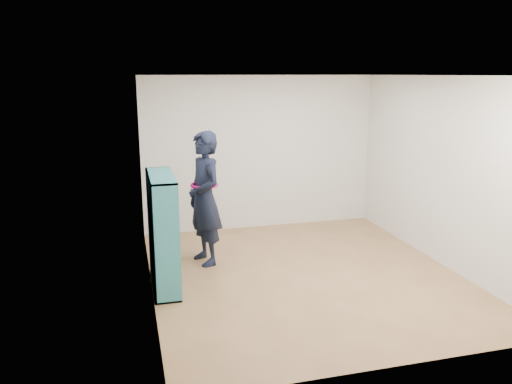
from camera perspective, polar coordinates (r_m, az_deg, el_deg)
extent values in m
plane|color=olive|center=(6.80, 5.54, -9.36)|extent=(4.50, 4.50, 0.00)
plane|color=white|center=(6.28, 6.08, 13.11)|extent=(4.50, 4.50, 0.00)
cube|color=silver|center=(6.02, -12.33, 0.39)|extent=(0.02, 4.50, 2.60)
cube|color=silver|center=(7.35, 20.58, 2.16)|extent=(0.02, 4.50, 2.60)
cube|color=silver|center=(8.52, 0.50, 4.46)|extent=(4.00, 0.02, 2.60)
cube|color=silver|center=(4.45, 15.98, -4.45)|extent=(4.00, 0.02, 2.60)
cube|color=teal|center=(5.80, -10.19, -6.03)|extent=(0.31, 0.02, 1.43)
cube|color=teal|center=(6.80, -10.94, -3.14)|extent=(0.31, 0.02, 1.43)
cube|color=teal|center=(6.54, -10.33, -10.37)|extent=(0.31, 1.08, 0.02)
cube|color=teal|center=(6.12, -10.88, 1.84)|extent=(0.31, 1.08, 0.02)
cube|color=teal|center=(6.29, -11.93, -4.55)|extent=(0.02, 1.08, 1.43)
cube|color=teal|center=(6.13, -10.47, -4.95)|extent=(0.29, 0.02, 1.39)
cube|color=teal|center=(6.46, -10.72, -4.01)|extent=(0.29, 0.02, 1.39)
cube|color=teal|center=(6.41, -10.47, -7.43)|extent=(0.29, 1.03, 0.02)
cube|color=teal|center=(6.29, -10.60, -4.47)|extent=(0.29, 1.03, 0.02)
cube|color=teal|center=(6.20, -10.74, -1.41)|extent=(0.29, 1.03, 0.02)
cube|color=beige|center=(6.21, -9.91, -11.23)|extent=(0.20, 0.13, 0.05)
cube|color=black|center=(6.00, -9.95, -7.73)|extent=(0.16, 0.14, 0.20)
cube|color=maroon|center=(5.88, -10.09, -4.36)|extent=(0.16, 0.14, 0.25)
cube|color=silver|center=(5.85, -10.32, -1.90)|extent=(0.20, 0.13, 0.05)
cube|color=navy|center=(6.45, -10.10, -9.52)|extent=(0.16, 0.14, 0.21)
cube|color=brown|center=(6.32, -10.23, -6.51)|extent=(0.16, 0.14, 0.23)
cube|color=#BFB28C|center=(6.28, -10.45, -4.16)|extent=(0.20, 0.13, 0.05)
cube|color=#26594C|center=(6.12, -10.49, -0.52)|extent=(0.16, 0.14, 0.20)
cube|color=beige|center=(6.76, -10.35, -8.31)|extent=(0.16, 0.14, 0.23)
cube|color=black|center=(6.71, -10.56, -6.13)|extent=(0.20, 0.13, 0.05)
cube|color=maroon|center=(6.54, -10.61, -2.67)|extent=(0.16, 0.14, 0.22)
cube|color=silver|center=(6.46, -10.73, 0.12)|extent=(0.16, 0.14, 0.18)
imported|color=black|center=(6.95, -5.90, -0.74)|extent=(0.62, 0.78, 1.87)
torus|color=#AB0D5E|center=(6.90, -5.94, 0.79)|extent=(0.48, 0.48, 0.04)
cube|color=silver|center=(6.93, -7.35, 0.23)|extent=(0.06, 0.08, 0.13)
cube|color=black|center=(6.93, -7.35, 0.23)|extent=(0.05, 0.08, 0.12)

